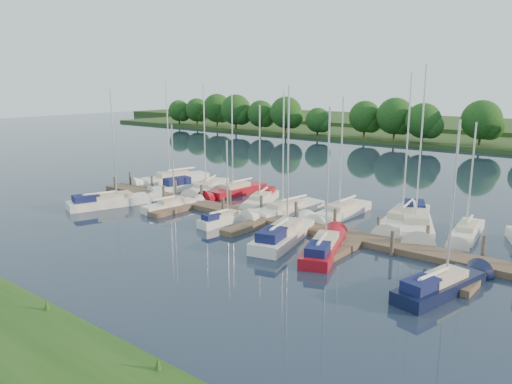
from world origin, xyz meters
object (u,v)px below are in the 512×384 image
Objects in this scene: sailboat_n_0 at (172,180)px; motorboat at (176,187)px; dock at (263,221)px; sailboat_n_5 at (285,211)px; sailboat_s_2 at (225,220)px.

sailboat_n_0 is 2.04× the size of motorboat.
dock is 7.26× the size of motorboat.
sailboat_n_0 reaches higher than sailboat_n_5.
sailboat_n_5 is at bearing 76.79° from sailboat_s_2.
sailboat_n_0 reaches higher than motorboat.
sailboat_n_5 reaches higher than sailboat_s_2.
motorboat is (-14.08, 3.78, 0.15)m from dock.
sailboat_n_0 is 17.47m from sailboat_n_5.
dock is 3.85× the size of sailboat_n_5.
sailboat_n_0 is 17.38m from sailboat_s_2.
dock is 18.62m from sailboat_n_0.
dock is at bearing 173.53° from sailboat_n_0.
sailboat_n_0 is (-17.50, 6.35, 0.08)m from dock.
sailboat_s_2 is at bearing 164.95° from sailboat_n_0.
sailboat_n_0 is 1.67× the size of sailboat_s_2.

